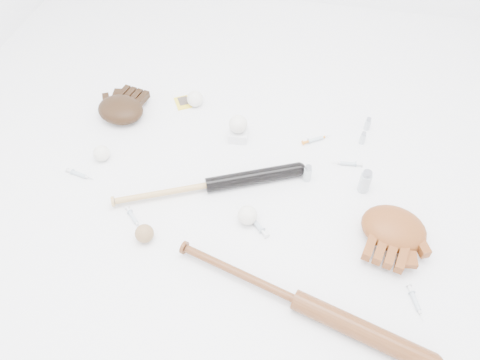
% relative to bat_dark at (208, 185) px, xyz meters
% --- Properties ---
extents(bat_dark, '(0.74, 0.39, 0.06)m').
position_rel_bat_dark_xyz_m(bat_dark, '(0.00, 0.00, 0.00)').
color(bat_dark, black).
rests_on(bat_dark, ground).
extents(bat_wood, '(0.91, 0.31, 0.07)m').
position_rel_bat_dark_xyz_m(bat_wood, '(0.41, -0.42, 0.00)').
color(bat_wood, brown).
rests_on(bat_wood, ground).
extents(glove_dark, '(0.30, 0.30, 0.09)m').
position_rel_bat_dark_xyz_m(glove_dark, '(-0.49, 0.33, 0.02)').
color(glove_dark, black).
rests_on(glove_dark, ground).
extents(glove_tan, '(0.34, 0.34, 0.10)m').
position_rel_bat_dark_xyz_m(glove_tan, '(0.71, -0.07, 0.02)').
color(glove_tan, brown).
rests_on(glove_tan, ground).
extents(trading_card, '(0.10, 0.11, 0.01)m').
position_rel_bat_dark_xyz_m(trading_card, '(-0.25, 0.48, -0.03)').
color(trading_card, yellow).
rests_on(trading_card, ground).
extents(pedestal, '(0.09, 0.09, 0.04)m').
position_rel_bat_dark_xyz_m(pedestal, '(0.05, 0.31, -0.01)').
color(pedestal, white).
rests_on(pedestal, ground).
extents(baseball_on_pedestal, '(0.08, 0.08, 0.08)m').
position_rel_bat_dark_xyz_m(baseball_on_pedestal, '(0.05, 0.31, 0.05)').
color(baseball_on_pedestal, white).
rests_on(baseball_on_pedestal, pedestal).
extents(baseball_left, '(0.07, 0.07, 0.07)m').
position_rel_bat_dark_xyz_m(baseball_left, '(-0.48, 0.07, 0.00)').
color(baseball_left, white).
rests_on(baseball_left, ground).
extents(baseball_upper, '(0.07, 0.07, 0.07)m').
position_rel_bat_dark_xyz_m(baseball_upper, '(-0.19, 0.48, 0.01)').
color(baseball_upper, white).
rests_on(baseball_upper, ground).
extents(baseball_mid, '(0.07, 0.07, 0.07)m').
position_rel_bat_dark_xyz_m(baseball_mid, '(0.18, -0.12, 0.01)').
color(baseball_mid, white).
rests_on(baseball_mid, ground).
extents(baseball_aged, '(0.07, 0.07, 0.07)m').
position_rel_bat_dark_xyz_m(baseball_aged, '(-0.17, -0.27, 0.01)').
color(baseball_aged, olive).
rests_on(baseball_aged, ground).
extents(syringe_0, '(0.11, 0.11, 0.02)m').
position_rel_bat_dark_xyz_m(syringe_0, '(-0.24, -0.20, -0.02)').
color(syringe_0, '#ADBCC6').
rests_on(syringe_0, ground).
extents(syringe_1, '(0.14, 0.14, 0.02)m').
position_rel_bat_dark_xyz_m(syringe_1, '(0.22, -0.13, -0.02)').
color(syringe_1, '#ADBCC6').
rests_on(syringe_1, ground).
extents(syringe_2, '(0.14, 0.10, 0.02)m').
position_rel_bat_dark_xyz_m(syringe_2, '(0.39, 0.36, -0.02)').
color(syringe_2, '#ADBCC6').
rests_on(syringe_2, ground).
extents(syringe_3, '(0.07, 0.14, 0.02)m').
position_rel_bat_dark_xyz_m(syringe_3, '(0.79, -0.33, -0.02)').
color(syringe_3, '#ADBCC6').
rests_on(syringe_3, ground).
extents(syringe_4, '(0.14, 0.04, 0.02)m').
position_rel_bat_dark_xyz_m(syringe_4, '(0.53, 0.25, -0.02)').
color(syringe_4, '#ADBCC6').
rests_on(syringe_4, ground).
extents(syringe_5, '(0.14, 0.05, 0.02)m').
position_rel_bat_dark_xyz_m(syringe_5, '(-0.53, -0.04, -0.02)').
color(syringe_5, '#ADBCC6').
rests_on(syringe_5, ground).
extents(vial_0, '(0.02, 0.02, 0.06)m').
position_rel_bat_dark_xyz_m(vial_0, '(0.58, 0.39, 0.00)').
color(vial_0, '#B5C0C6').
rests_on(vial_0, ground).
extents(vial_1, '(0.03, 0.03, 0.06)m').
position_rel_bat_dark_xyz_m(vial_1, '(0.60, 0.48, 0.00)').
color(vial_1, '#B5C0C6').
rests_on(vial_1, ground).
extents(vial_2, '(0.03, 0.03, 0.08)m').
position_rel_bat_dark_xyz_m(vial_2, '(0.37, 0.13, 0.01)').
color(vial_2, '#B5C0C6').
rests_on(vial_2, ground).
extents(vial_3, '(0.04, 0.04, 0.11)m').
position_rel_bat_dark_xyz_m(vial_3, '(0.60, 0.13, 0.02)').
color(vial_3, '#B5C0C6').
rests_on(vial_3, ground).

